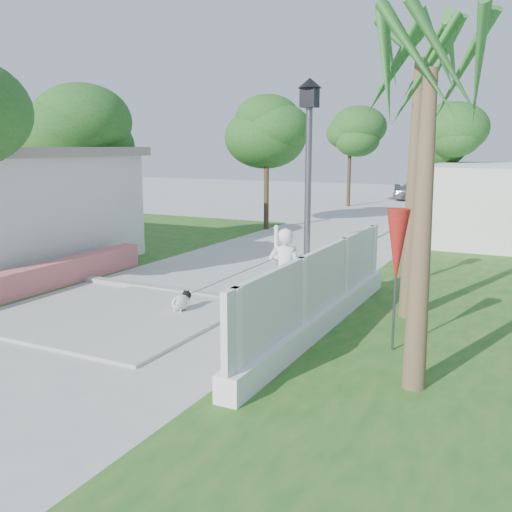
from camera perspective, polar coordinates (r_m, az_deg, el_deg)
The scene contains 16 objects.
path_strip at distance 25.43m, azimuth 11.10°, elevation 3.46°, with size 3.20×36.00×0.06m, color #B7B7B2.
curb at distance 12.74m, azimuth -6.37°, elevation -3.68°, with size 6.50×0.25×0.10m, color #999993.
grass_left at distance 18.75m, azimuth -21.15°, elevation 0.22°, with size 8.00×20.00×0.01m, color #1F581B.
lattice_fence at distance 10.26m, azimuth 6.61°, elevation -4.43°, with size 0.35×7.00×1.50m.
street_lamp at distance 10.57m, azimuth 5.22°, elevation 6.42°, with size 0.44×0.44×4.44m.
bollard at distance 15.96m, azimuth 2.04°, elevation 1.31°, with size 0.14×0.14×1.09m.
patio_umbrella at distance 9.16m, azimuth 13.92°, elevation 0.78°, with size 0.36×0.36×2.30m.
tree_left_mid at distance 17.71m, azimuth -17.39°, elevation 11.24°, with size 3.20×3.20×4.85m.
tree_path_left at distance 22.51m, azimuth 1.08°, elevation 12.39°, with size 3.40×3.40×5.23m.
tree_path_right at distance 24.54m, azimuth 18.77°, elevation 10.94°, with size 3.00×3.00×4.79m.
tree_path_far at distance 31.76m, azimuth 9.43°, elevation 11.82°, with size 3.20×3.20×5.17m.
palm_far at distance 11.09m, azimuth 16.00°, elevation 16.92°, with size 1.80×1.80×5.30m.
palm_near at distance 7.66m, azimuth 16.99°, elevation 15.76°, with size 1.80×1.80×4.70m.
skateboarder at distance 10.87m, azimuth -0.22°, elevation -1.95°, with size 2.37×0.90×1.77m.
dog at distance 11.37m, azimuth -7.45°, elevation -4.52°, with size 0.30×0.64×0.44m.
parked_car at distance 35.15m, azimuth 17.06°, elevation 6.34°, with size 1.72×4.28×1.46m, color #999BA0.
Camera 1 is at (6.77, -4.30, 3.25)m, focal length 40.00 mm.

